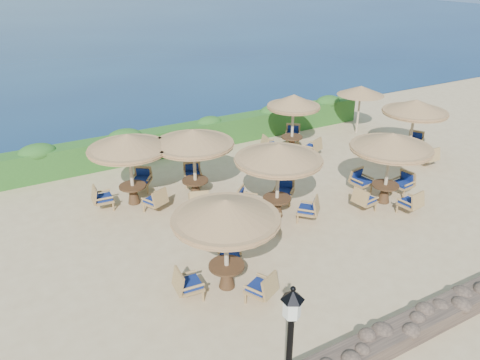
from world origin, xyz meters
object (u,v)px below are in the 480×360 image
at_px(cafe_set_2, 390,155).
at_px(cafe_set_6, 414,117).
at_px(cafe_set_1, 278,167).
at_px(cafe_set_3, 129,154).
at_px(cafe_set_4, 194,146).
at_px(cafe_set_0, 226,225).
at_px(extra_parasol, 361,91).
at_px(cafe_set_5, 293,113).

distance_m(cafe_set_2, cafe_set_6, 4.73).
bearing_deg(cafe_set_1, cafe_set_3, 140.13).
bearing_deg(cafe_set_4, cafe_set_0, -105.65).
bearing_deg(cafe_set_2, extra_parasol, 55.20).
bearing_deg(cafe_set_5, extra_parasol, 5.77).
distance_m(cafe_set_4, cafe_set_6, 9.84).
height_order(cafe_set_2, cafe_set_6, same).
distance_m(cafe_set_2, cafe_set_4, 6.86).
bearing_deg(extra_parasol, cafe_set_4, -166.18).
bearing_deg(cafe_set_2, cafe_set_5, 90.34).
distance_m(cafe_set_3, cafe_set_6, 12.05).
bearing_deg(cafe_set_0, cafe_set_6, 19.74).
bearing_deg(cafe_set_5, cafe_set_2, -89.66).
relative_size(extra_parasol, cafe_set_6, 0.86).
xyz_separation_m(cafe_set_0, cafe_set_1, (3.28, 2.55, -0.06)).
distance_m(cafe_set_3, cafe_set_4, 2.25).
xyz_separation_m(extra_parasol, cafe_set_0, (-11.53, -7.67, -0.26)).
bearing_deg(cafe_set_2, cafe_set_1, 164.98).
bearing_deg(cafe_set_6, cafe_set_4, 173.18).
xyz_separation_m(extra_parasol, cafe_set_4, (-10.07, -2.48, -0.14)).
height_order(extra_parasol, cafe_set_1, cafe_set_1).
xyz_separation_m(cafe_set_0, cafe_set_3, (-0.69, 5.87, 0.01)).
height_order(cafe_set_0, cafe_set_2, same).
distance_m(cafe_set_0, cafe_set_1, 4.16).
bearing_deg(cafe_set_2, cafe_set_6, 32.40).
xyz_separation_m(cafe_set_3, cafe_set_4, (2.14, -0.67, 0.11)).
relative_size(cafe_set_0, cafe_set_3, 0.99).
bearing_deg(cafe_set_3, cafe_set_6, -8.77).
relative_size(cafe_set_0, cafe_set_6, 1.01).
relative_size(cafe_set_3, cafe_set_6, 1.02).
bearing_deg(cafe_set_5, cafe_set_0, -134.84).
xyz_separation_m(extra_parasol, cafe_set_2, (-4.30, -6.18, -0.33)).
bearing_deg(cafe_set_4, cafe_set_2, -32.68).
xyz_separation_m(cafe_set_2, cafe_set_5, (-0.03, 5.74, -0.04)).
distance_m(cafe_set_3, cafe_set_5, 8.00).
bearing_deg(cafe_set_1, extra_parasol, 31.86).
relative_size(extra_parasol, cafe_set_4, 0.83).
bearing_deg(cafe_set_2, cafe_set_0, -168.34).
height_order(cafe_set_4, cafe_set_6, same).
distance_m(extra_parasol, cafe_set_6, 3.67).
relative_size(cafe_set_2, cafe_set_3, 1.01).
distance_m(extra_parasol, cafe_set_4, 10.37).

